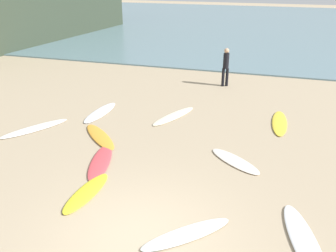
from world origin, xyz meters
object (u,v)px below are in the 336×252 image
(surfboard_0, at_px, (174,116))
(surfboard_7, at_px, (187,234))
(surfboard_4, at_px, (100,162))
(surfboard_10, at_px, (100,112))
(surfboard_3, at_px, (100,136))
(beachgoer_near, at_px, (226,65))
(surfboard_2, at_px, (304,242))
(surfboard_1, at_px, (280,123))
(surfboard_9, at_px, (87,192))
(surfboard_6, at_px, (35,128))
(surfboard_8, at_px, (235,161))

(surfboard_0, distance_m, surfboard_7, 6.90)
(surfboard_4, distance_m, surfboard_7, 4.01)
(surfboard_10, bearing_deg, surfboard_3, 118.06)
(surfboard_3, height_order, beachgoer_near, beachgoer_near)
(surfboard_2, height_order, surfboard_10, surfboard_2)
(surfboard_1, distance_m, surfboard_2, 6.58)
(surfboard_4, relative_size, surfboard_9, 1.16)
(surfboard_1, xyz_separation_m, surfboard_2, (0.66, -6.54, 0.00))
(surfboard_2, relative_size, surfboard_3, 1.10)
(surfboard_10, height_order, beachgoer_near, beachgoer_near)
(surfboard_9, height_order, surfboard_10, surfboard_9)
(surfboard_6, xyz_separation_m, surfboard_7, (6.68, -3.90, 0.01))
(surfboard_1, relative_size, surfboard_9, 1.27)
(surfboard_10, bearing_deg, surfboard_1, -170.23)
(surfboard_3, xyz_separation_m, surfboard_4, (0.84, -1.62, -0.01))
(surfboard_4, bearing_deg, surfboard_8, -177.44)
(surfboard_7, distance_m, surfboard_10, 7.91)
(surfboard_6, relative_size, surfboard_8, 1.32)
(surfboard_9, bearing_deg, surfboard_0, -93.33)
(surfboard_4, bearing_deg, surfboard_7, 128.67)
(surfboard_0, bearing_deg, surfboard_10, -148.26)
(surfboard_8, bearing_deg, surfboard_0, -98.18)
(surfboard_2, height_order, surfboard_6, surfboard_2)
(surfboard_4, xyz_separation_m, surfboard_8, (3.83, 1.27, -0.00))
(surfboard_6, distance_m, surfboard_7, 7.73)
(surfboard_9, relative_size, surfboard_10, 0.83)
(surfboard_0, relative_size, surfboard_2, 0.95)
(beachgoer_near, bearing_deg, surfboard_10, -154.95)
(surfboard_3, distance_m, beachgoer_near, 7.96)
(surfboard_3, height_order, surfboard_8, surfboard_3)
(surfboard_3, height_order, surfboard_9, same)
(surfboard_0, bearing_deg, surfboard_3, -104.50)
(surfboard_3, relative_size, surfboard_6, 0.92)
(surfboard_3, relative_size, surfboard_4, 1.03)
(surfboard_2, xyz_separation_m, surfboard_3, (-6.53, 3.46, 0.00))
(surfboard_4, bearing_deg, beachgoer_near, -120.39)
(surfboard_9, bearing_deg, surfboard_10, -63.38)
(surfboard_0, xyz_separation_m, surfboard_1, (3.98, 0.49, 0.01))
(surfboard_7, distance_m, surfboard_9, 2.97)
(surfboard_10, bearing_deg, beachgoer_near, -127.55)
(surfboard_7, distance_m, beachgoer_near, 11.28)
(surfboard_1, distance_m, surfboard_8, 3.64)
(surfboard_9, distance_m, surfboard_10, 5.71)
(surfboard_1, bearing_deg, surfboard_3, 25.92)
(beachgoer_near, bearing_deg, surfboard_6, -154.11)
(surfboard_8, distance_m, beachgoer_near, 7.81)
(beachgoer_near, bearing_deg, surfboard_3, -139.46)
(surfboard_2, distance_m, surfboard_4, 5.99)
(surfboard_10, bearing_deg, surfboard_2, 145.28)
(surfboard_4, xyz_separation_m, surfboard_6, (-3.42, 1.56, -0.01))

